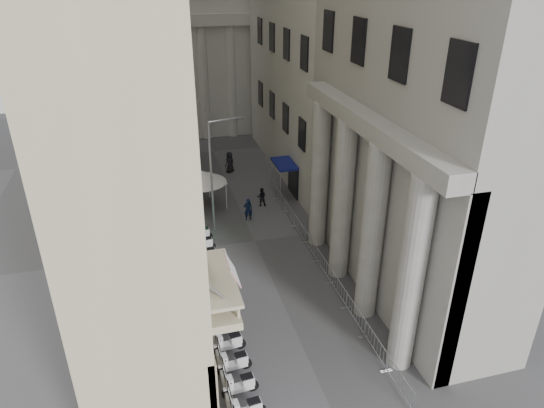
{
  "coord_description": "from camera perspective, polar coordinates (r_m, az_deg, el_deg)",
  "views": [
    {
      "loc": [
        -6.42,
        -9.84,
        17.62
      ],
      "look_at": [
        0.4,
        15.84,
        4.5
      ],
      "focal_mm": 32.0,
      "sensor_mm": 36.0,
      "label": 1
    }
  ],
  "objects": [
    {
      "name": "iron_fence",
      "position": [
        33.02,
        -8.93,
        -6.34
      ],
      "size": [
        0.3,
        28.0,
        1.4
      ],
      "primitive_type": null,
      "color": "black",
      "rests_on": "ground"
    },
    {
      "name": "scooter_9",
      "position": [
        32.53,
        -7.71,
        -6.8
      ],
      "size": [
        1.45,
        0.69,
        1.5
      ],
      "primitive_type": null,
      "rotation": [
        0.0,
        0.0,
        1.67
      ],
      "color": "silver",
      "rests_on": "ground"
    },
    {
      "name": "barrier_7",
      "position": [
        37.54,
        2.07,
        -1.73
      ],
      "size": [
        0.6,
        2.4,
        1.1
      ],
      "primitive_type": null,
      "color": "#B3B6BB",
      "rests_on": "ground"
    },
    {
      "name": "info_kiosk",
      "position": [
        34.74,
        -8.27,
        -2.85
      ],
      "size": [
        0.46,
        0.85,
        1.73
      ],
      "rotation": [
        0.0,
        0.0,
        -0.28
      ],
      "color": "black",
      "rests_on": "ground"
    },
    {
      "name": "barrier_3",
      "position": [
        29.6,
        7.74,
        -10.54
      ],
      "size": [
        0.6,
        2.4,
        1.1
      ],
      "primitive_type": null,
      "color": "#B3B6BB",
      "rests_on": "ground"
    },
    {
      "name": "scooter_3",
      "position": [
        25.84,
        -4.98,
        -16.85
      ],
      "size": [
        1.45,
        0.69,
        1.5
      ],
      "primitive_type": null,
      "rotation": [
        0.0,
        0.0,
        1.67
      ],
      "color": "silver",
      "rests_on": "ground"
    },
    {
      "name": "barrier_6",
      "position": [
        35.46,
        3.23,
        -3.57
      ],
      "size": [
        0.6,
        2.4,
        1.1
      ],
      "primitive_type": null,
      "color": "#B3B6BB",
      "rests_on": "ground"
    },
    {
      "name": "scooter_6",
      "position": [
        29.06,
        -6.53,
        -11.25
      ],
      "size": [
        1.45,
        0.69,
        1.5
      ],
      "primitive_type": null,
      "rotation": [
        0.0,
        0.0,
        1.67
      ],
      "color": "silver",
      "rests_on": "ground"
    },
    {
      "name": "barrier_5",
      "position": [
        33.43,
        4.55,
        -5.62
      ],
      "size": [
        0.6,
        2.4,
        1.1
      ],
      "primitive_type": null,
      "color": "#B3B6BB",
      "rests_on": "ground"
    },
    {
      "name": "barrier_2",
      "position": [
        27.82,
        9.71,
        -13.48
      ],
      "size": [
        0.6,
        2.4,
        1.1
      ],
      "primitive_type": null,
      "color": "#B3B6BB",
      "rests_on": "ground"
    },
    {
      "name": "scooter_11",
      "position": [
        34.93,
        -8.35,
        -4.33
      ],
      "size": [
        1.45,
        0.69,
        1.5
      ],
      "primitive_type": null,
      "rotation": [
        0.0,
        0.0,
        1.67
      ],
      "color": "silver",
      "rests_on": "ground"
    },
    {
      "name": "barrier_4",
      "position": [
        31.48,
        6.04,
        -7.94
      ],
      "size": [
        0.6,
        2.4,
        1.1
      ],
      "primitive_type": null,
      "color": "#B3B6BB",
      "rests_on": "ground"
    },
    {
      "name": "barrier_1",
      "position": [
        26.16,
        11.99,
        -16.79
      ],
      "size": [
        0.6,
        2.4,
        1.1
      ],
      "primitive_type": null,
      "color": "#B3B6BB",
      "rests_on": "ground"
    },
    {
      "name": "scooter_1",
      "position": [
        23.87,
        -3.67,
        -21.39
      ],
      "size": [
        1.45,
        0.69,
        1.5
      ],
      "primitive_type": null,
      "rotation": [
        0.0,
        0.0,
        1.67
      ],
      "color": "silver",
      "rests_on": "ground"
    },
    {
      "name": "pedestrian_b",
      "position": [
        39.25,
        -1.25,
        0.85
      ],
      "size": [
        0.87,
        0.74,
        1.55
      ],
      "primitive_type": "imported",
      "rotation": [
        0.0,
        0.0,
        2.91
      ],
      "color": "black",
      "rests_on": "ground"
    },
    {
      "name": "scooter_2",
      "position": [
        24.83,
        -4.36,
        -19.03
      ],
      "size": [
        1.45,
        0.69,
        1.5
      ],
      "primitive_type": null,
      "rotation": [
        0.0,
        0.0,
        1.67
      ],
      "color": "silver",
      "rests_on": "ground"
    },
    {
      "name": "scooter_4",
      "position": [
        26.88,
        -5.55,
        -14.84
      ],
      "size": [
        1.45,
        0.69,
        1.5
      ],
      "primitive_type": null,
      "rotation": [
        0.0,
        0.0,
        1.67
      ],
      "color": "silver",
      "rests_on": "ground"
    },
    {
      "name": "blue_awning",
      "position": [
        41.32,
        1.42,
        1.02
      ],
      "size": [
        1.6,
        3.0,
        3.0
      ],
      "primitive_type": null,
      "color": "navy",
      "rests_on": "ground"
    },
    {
      "name": "security_tent",
      "position": [
        38.32,
        -7.31,
        3.04
      ],
      "size": [
        3.89,
        3.89,
        3.16
      ],
      "color": "silver",
      "rests_on": "ground"
    },
    {
      "name": "scooter_5",
      "position": [
        27.96,
        -6.06,
        -12.98
      ],
      "size": [
        1.45,
        0.69,
        1.5
      ],
      "primitive_type": null,
      "rotation": [
        0.0,
        0.0,
        1.67
      ],
      "color": "silver",
      "rests_on": "ground"
    },
    {
      "name": "barrier_0",
      "position": [
        24.65,
        14.66,
        -20.49
      ],
      "size": [
        0.6,
        2.4,
        1.1
      ],
      "primitive_type": null,
      "color": "#B3B6BB",
      "rests_on": "ground"
    },
    {
      "name": "scooter_8",
      "position": [
        31.35,
        -7.34,
        -8.17
      ],
      "size": [
        1.45,
        0.69,
        1.5
      ],
      "primitive_type": null,
      "rotation": [
        0.0,
        0.0,
        1.67
      ],
      "color": "silver",
      "rests_on": "ground"
    },
    {
      "name": "pedestrian_a",
      "position": [
        36.97,
        -2.83,
        -0.63
      ],
      "size": [
        0.69,
        0.48,
        1.82
      ],
      "primitive_type": "imported",
      "rotation": [
        0.0,
        0.0,
        3.08
      ],
      "color": "black",
      "rests_on": "ground"
    },
    {
      "name": "street_lamp",
      "position": [
        34.21,
        -6.7,
        4.33
      ],
      "size": [
        2.65,
        0.81,
        8.29
      ],
      "rotation": [
        0.0,
        0.0,
        0.24
      ],
      "color": "gray",
      "rests_on": "ground"
    },
    {
      "name": "scooter_7",
      "position": [
        30.2,
        -6.95,
        -9.65
      ],
      "size": [
        1.45,
        0.69,
        1.5
      ],
      "primitive_type": null,
      "rotation": [
        0.0,
        0.0,
        1.67
      ],
      "color": "silver",
      "rests_on": "ground"
    },
    {
      "name": "pedestrian_c",
      "position": [
        45.83,
        -4.99,
        4.92
      ],
      "size": [
        1.17,
        1.07,
        2.01
      ],
      "primitive_type": "imported",
      "rotation": [
        0.0,
        0.0,
        3.72
      ],
      "color": "black",
      "rests_on": "ground"
    },
    {
      "name": "barrier_8",
      "position": [
        39.68,
        1.03,
        -0.1
      ],
      "size": [
        0.6,
        2.4,
        1.1
      ],
      "primitive_type": null,
      "color": "#B3B6BB",
      "rests_on": "ground"
    },
    {
      "name": "scooter_10",
      "position": [
        33.72,
        -8.04,
        -5.52
      ],
      "size": [
        1.45,
        0.69,
        1.5
      ],
      "primitive_type": null,
      "rotation": [
        0.0,
        0.0,
        1.67
      ],
      "color": "silver",
      "rests_on": "ground"
    }
  ]
}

